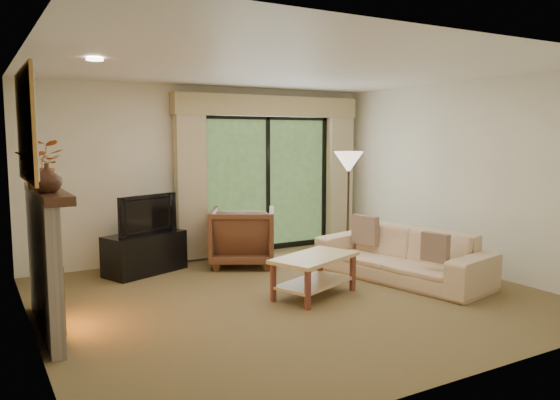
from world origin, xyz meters
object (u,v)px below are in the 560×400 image
coffee_table (314,276)px  media_console (145,253)px  armchair (243,236)px  sofa (401,254)px

coffee_table → media_console: bearing=102.7°
armchair → sofa: 2.26m
coffee_table → sofa: bearing=-19.8°
media_console → coffee_table: media_console is taller
media_console → coffee_table: size_ratio=1.03×
media_console → armchair: 1.39m
sofa → media_console: bearing=-138.3°
media_console → sofa: bearing=-57.7°
armchair → sofa: (1.42, -1.75, -0.09)m
media_console → coffee_table: (1.40, -2.05, -0.03)m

